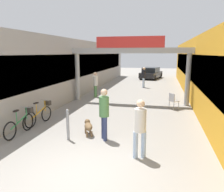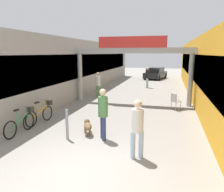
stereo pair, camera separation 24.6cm
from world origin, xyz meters
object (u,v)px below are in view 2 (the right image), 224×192
(pedestrian_companion, at_px, (137,125))
(bicycle_orange_second, at_px, (41,113))
(pedestrian_elderly_walking, at_px, (147,76))
(cafe_chair_aluminium_nearer, at_px, (175,100))
(pedestrian_carrying_crate, at_px, (98,83))
(bicycle_green_nearest, at_px, (22,122))
(bollard_post_metal, at_px, (67,124))
(dog_on_leash, at_px, (88,126))
(parked_car_black, at_px, (155,73))
(pedestrian_with_dog, at_px, (103,111))

(pedestrian_companion, bearing_deg, bicycle_orange_second, 154.18)
(pedestrian_elderly_walking, bearing_deg, pedestrian_companion, -85.43)
(cafe_chair_aluminium_nearer, bearing_deg, pedestrian_carrying_crate, 155.20)
(pedestrian_carrying_crate, bearing_deg, bicycle_green_nearest, -94.51)
(pedestrian_companion, bearing_deg, bicycle_green_nearest, 168.80)
(pedestrian_companion, bearing_deg, bollard_post_metal, 163.36)
(dog_on_leash, relative_size, bollard_post_metal, 0.68)
(pedestrian_companion, bearing_deg, parked_car_black, 92.29)
(pedestrian_with_dog, bearing_deg, pedestrian_elderly_walking, 88.62)
(pedestrian_with_dog, bearing_deg, pedestrian_carrying_crate, 109.71)
(pedestrian_companion, height_order, pedestrian_carrying_crate, pedestrian_companion)
(pedestrian_companion, distance_m, pedestrian_elderly_walking, 13.26)
(pedestrian_with_dog, distance_m, bicycle_orange_second, 3.37)
(pedestrian_carrying_crate, height_order, bollard_post_metal, pedestrian_carrying_crate)
(pedestrian_companion, relative_size, bicycle_orange_second, 1.03)
(pedestrian_companion, relative_size, parked_car_black, 0.40)
(bollard_post_metal, distance_m, parked_car_black, 19.58)
(pedestrian_companion, xyz_separation_m, pedestrian_carrying_crate, (-3.92, 8.27, -0.02))
(cafe_chair_aluminium_nearer, bearing_deg, bollard_post_metal, -125.82)
(pedestrian_companion, xyz_separation_m, pedestrian_elderly_walking, (-1.06, 13.21, 0.04))
(pedestrian_with_dog, height_order, pedestrian_companion, pedestrian_with_dog)
(bicycle_orange_second, bearing_deg, parked_car_black, 78.54)
(pedestrian_carrying_crate, relative_size, bollard_post_metal, 1.54)
(pedestrian_elderly_walking, relative_size, bollard_post_metal, 1.62)
(dog_on_leash, height_order, bollard_post_metal, bollard_post_metal)
(pedestrian_companion, distance_m, dog_on_leash, 2.57)
(pedestrian_carrying_crate, height_order, parked_car_black, pedestrian_carrying_crate)
(pedestrian_carrying_crate, bearing_deg, bicycle_orange_second, -95.19)
(parked_car_black, bearing_deg, pedestrian_companion, -87.71)
(pedestrian_elderly_walking, xyz_separation_m, bicycle_green_nearest, (-3.45, -12.32, -0.60))
(pedestrian_carrying_crate, height_order, bicycle_green_nearest, pedestrian_carrying_crate)
(bicycle_green_nearest, relative_size, bicycle_orange_second, 1.01)
(pedestrian_carrying_crate, bearing_deg, cafe_chair_aluminium_nearer, -24.80)
(bicycle_green_nearest, bearing_deg, parked_car_black, 79.20)
(dog_on_leash, xyz_separation_m, bicycle_orange_second, (-2.43, 0.77, 0.11))
(dog_on_leash, relative_size, cafe_chair_aluminium_nearer, 0.84)
(pedestrian_companion, xyz_separation_m, bicycle_orange_second, (-4.48, 2.17, -0.56))
(pedestrian_elderly_walking, distance_m, dog_on_leash, 11.88)
(bollard_post_metal, distance_m, cafe_chair_aluminium_nearer, 6.36)
(pedestrian_carrying_crate, distance_m, dog_on_leash, 7.15)
(pedestrian_carrying_crate, xyz_separation_m, bicycle_green_nearest, (-0.58, -7.38, -0.54))
(pedestrian_companion, height_order, bollard_post_metal, pedestrian_companion)
(bicycle_green_nearest, height_order, bicycle_orange_second, same)
(bicycle_green_nearest, xyz_separation_m, cafe_chair_aluminium_nearer, (5.66, 5.03, 0.10))
(pedestrian_elderly_walking, height_order, cafe_chair_aluminium_nearer, pedestrian_elderly_walking)
(pedestrian_carrying_crate, distance_m, bicycle_orange_second, 6.15)
(bollard_post_metal, bearing_deg, pedestrian_elderly_walking, 83.08)
(pedestrian_with_dog, height_order, dog_on_leash, pedestrian_with_dog)
(pedestrian_with_dog, bearing_deg, parked_car_black, 88.39)
(bollard_post_metal, height_order, parked_car_black, parked_car_black)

